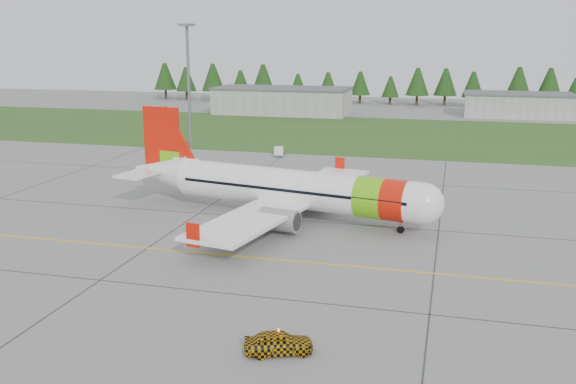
# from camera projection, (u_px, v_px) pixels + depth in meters

# --- Properties ---
(ground) EXTENTS (320.00, 320.00, 0.00)m
(ground) POSITION_uv_depth(u_px,v_px,m) (287.00, 300.00, 45.95)
(ground) COLOR gray
(ground) RESTS_ON ground
(aircraft) EXTENTS (35.36, 33.09, 10.81)m
(aircraft) POSITION_uv_depth(u_px,v_px,m) (288.00, 189.00, 66.02)
(aircraft) COLOR white
(aircraft) RESTS_ON ground
(follow_me_car) EXTENTS (1.90, 2.05, 4.11)m
(follow_me_car) POSITION_uv_depth(u_px,v_px,m) (279.00, 321.00, 37.73)
(follow_me_car) COLOR #D79C0B
(follow_me_car) RESTS_ON ground
(service_van) EXTENTS (1.70, 1.64, 4.08)m
(service_van) POSITION_uv_depth(u_px,v_px,m) (279.00, 143.00, 101.35)
(service_van) COLOR white
(service_van) RESTS_ON ground
(grass_strip) EXTENTS (320.00, 50.00, 0.03)m
(grass_strip) POSITION_uv_depth(u_px,v_px,m) (395.00, 135.00, 123.05)
(grass_strip) COLOR #30561E
(grass_strip) RESTS_ON ground
(taxi_guideline) EXTENTS (120.00, 0.25, 0.02)m
(taxi_guideline) POSITION_uv_depth(u_px,v_px,m) (311.00, 263.00, 53.47)
(taxi_guideline) COLOR gold
(taxi_guideline) RESTS_ON ground
(hangar_west) EXTENTS (32.00, 14.00, 6.00)m
(hangar_west) POSITION_uv_depth(u_px,v_px,m) (282.00, 101.00, 156.02)
(hangar_west) COLOR #A8A8A3
(hangar_west) RESTS_ON ground
(hangar_east) EXTENTS (24.00, 12.00, 5.20)m
(hangar_east) POSITION_uv_depth(u_px,v_px,m) (518.00, 106.00, 150.17)
(hangar_east) COLOR #A8A8A3
(hangar_east) RESTS_ON ground
(floodlight_mast) EXTENTS (0.50, 0.50, 20.00)m
(floodlight_mast) POSITION_uv_depth(u_px,v_px,m) (189.00, 88.00, 105.96)
(floodlight_mast) COLOR slate
(floodlight_mast) RESTS_ON ground
(treeline) EXTENTS (160.00, 8.00, 10.00)m
(treeline) POSITION_uv_depth(u_px,v_px,m) (415.00, 87.00, 174.53)
(treeline) COLOR #1C3F14
(treeline) RESTS_ON ground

